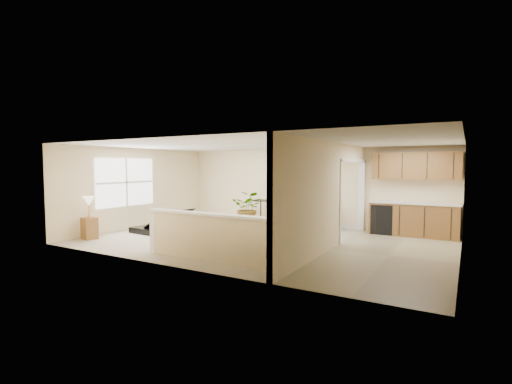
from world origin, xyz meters
The scene contains 20 objects.
floor centered at (0.00, 0.00, 0.00)m, with size 9.00×9.00×0.00m, color tan.
back_wall centered at (0.00, 3.00, 1.25)m, with size 9.00×0.04×2.50m, color beige.
front_wall centered at (0.00, -3.00, 1.25)m, with size 9.00×0.04×2.50m, color beige.
left_wall centered at (-4.50, 0.00, 1.25)m, with size 0.04×6.00×2.50m, color beige.
right_wall centered at (4.50, 0.00, 1.25)m, with size 0.04×6.00×2.50m, color beige.
ceiling centered at (0.00, 0.00, 2.50)m, with size 9.00×6.00×0.04m, color silver.
kitchen_vinyl centered at (3.15, 0.00, 0.00)m, with size 2.70×6.00×0.01m, color #9B9169.
interior_partition centered at (1.80, 0.25, 1.22)m, with size 0.18×5.99×2.50m.
pony_half_wall centered at (0.08, -2.30, 0.52)m, with size 3.42×0.22×1.00m.
left_window centered at (-4.49, -0.50, 1.45)m, with size 0.05×2.15×1.45m, color white.
wall_art_left centered at (-0.95, 2.97, 1.75)m, with size 0.48×0.04×0.58m.
wall_mirror centered at (0.30, 2.97, 1.80)m, with size 0.55×0.04×0.55m.
kitchen_cabinets centered at (3.19, 2.73, 0.87)m, with size 2.36×0.65×2.33m.
piano centered at (-3.15, -0.11, 0.63)m, with size 1.96×2.03×1.52m.
piano_bench centered at (-1.14, -0.30, 0.28)m, with size 0.43×0.85×0.57m, color black.
loveseat centered at (0.06, 2.31, 0.37)m, with size 1.75×1.06×0.97m.
accent_table centered at (-1.40, 2.43, 0.52)m, with size 0.56×0.56×0.82m.
palm_plant centered at (-1.70, 2.14, 0.55)m, with size 1.16×1.06×1.12m.
small_plant centered at (1.07, 2.45, 0.22)m, with size 0.35×0.35×0.53m.
lamp_stand centered at (-4.14, -2.04, 0.48)m, with size 0.39×0.39×1.14m.
Camera 1 is at (4.60, -8.30, 1.94)m, focal length 26.00 mm.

